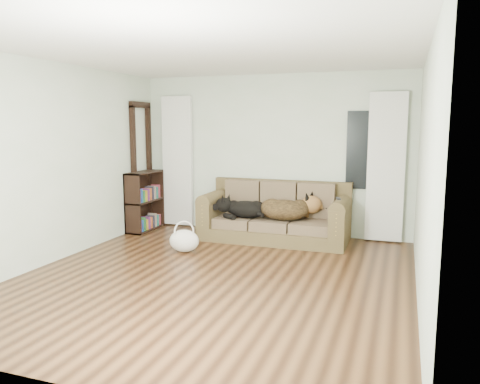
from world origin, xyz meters
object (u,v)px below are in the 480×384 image
(sofa, at_px, (274,212))
(tote_bag, at_px, (184,241))
(dog_black_lab, at_px, (244,209))
(dog_shepherd, at_px, (287,211))
(bookshelf, at_px, (145,201))

(sofa, xyz_separation_m, tote_bag, (-1.02, -1.09, -0.29))
(sofa, distance_m, dog_black_lab, 0.48)
(dog_black_lab, xyz_separation_m, dog_shepherd, (0.68, 0.06, 0.01))
(dog_black_lab, relative_size, tote_bag, 1.46)
(bookshelf, bearing_deg, tote_bag, -46.53)
(sofa, relative_size, bookshelf, 2.25)
(sofa, xyz_separation_m, dog_black_lab, (-0.47, -0.11, 0.03))
(sofa, height_order, tote_bag, sofa)
(sofa, bearing_deg, dog_shepherd, -13.30)
(dog_shepherd, bearing_deg, dog_black_lab, 3.37)
(sofa, bearing_deg, tote_bag, -133.08)
(dog_black_lab, xyz_separation_m, tote_bag, (-0.56, -0.98, -0.32))
(sofa, relative_size, tote_bag, 5.19)
(tote_bag, relative_size, bookshelf, 0.43)
(dog_shepherd, bearing_deg, sofa, -14.61)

